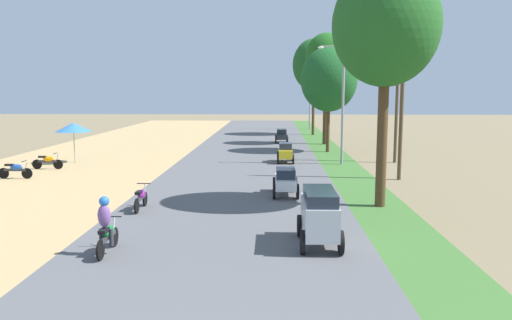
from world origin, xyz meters
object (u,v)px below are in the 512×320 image
object	(u,v)px
parked_motorbike_sixth	(16,169)
median_tree_second	(329,79)
car_van_silver	(319,214)
parked_motorbike_seventh	(48,161)
motorbike_foreground_rider	(106,227)
utility_pole_near	(402,92)
median_tree_third	(326,57)
median_tree_fourth	(314,65)
median_tree_nearest	(386,27)
motorbike_ahead_second	(141,197)
car_hatchback_yellow	(285,152)
car_sedan_charcoal	(282,135)
car_sedan_white	(285,180)
utility_pole_far	(397,97)
streetlamp_near	(343,95)
streetlamp_mid	(310,93)
vendor_umbrella	(73,127)

from	to	relation	value
parked_motorbike_sixth	median_tree_second	size ratio (longest dim) A/B	0.23
car_van_silver	parked_motorbike_sixth	bearing A→B (deg)	143.49
parked_motorbike_seventh	motorbike_foreground_rider	distance (m)	17.20
utility_pole_near	car_van_silver	world-z (taller)	utility_pole_near
median_tree_third	car_van_silver	distance (m)	28.95
parked_motorbike_sixth	parked_motorbike_seventh	world-z (taller)	same
median_tree_fourth	car_van_silver	xyz separation A→B (m)	(-2.78, -36.97, -6.06)
parked_motorbike_sixth	median_tree_second	world-z (taller)	median_tree_second
median_tree_nearest	motorbike_ahead_second	distance (m)	11.34
parked_motorbike_seventh	car_hatchback_yellow	xyz separation A→B (m)	(13.84, 3.05, 0.19)
parked_motorbike_seventh	car_sedan_charcoal	world-z (taller)	car_sedan_charcoal
parked_motorbike_sixth	median_tree_nearest	distance (m)	19.53
car_sedan_white	car_hatchback_yellow	xyz separation A→B (m)	(0.25, 9.97, 0.01)
utility_pole_far	motorbike_ahead_second	size ratio (longest dim) A/B	4.45
parked_motorbike_seventh	streetlamp_near	size ratio (longest dim) A/B	0.25
streetlamp_near	car_sedan_charcoal	xyz separation A→B (m)	(-3.48, 12.33, -3.55)
parked_motorbike_sixth	utility_pole_far	xyz separation A→B (m)	(21.13, 6.91, 3.64)
utility_pole_near	motorbike_foreground_rider	bearing A→B (deg)	-131.85
median_tree_fourth	car_hatchback_yellow	distance (m)	21.13
car_hatchback_yellow	streetlamp_near	bearing A→B (deg)	-9.37
median_tree_second	car_hatchback_yellow	xyz separation A→B (m)	(-3.28, -5.70, -4.62)
parked_motorbike_sixth	median_tree_fourth	size ratio (longest dim) A/B	0.19
parked_motorbike_sixth	streetlamp_mid	bearing A→B (deg)	61.83
car_hatchback_yellow	utility_pole_near	bearing A→B (deg)	-43.97
streetlamp_near	vendor_umbrella	bearing A→B (deg)	179.76
car_hatchback_yellow	motorbike_ahead_second	size ratio (longest dim) A/B	1.11
motorbike_ahead_second	median_tree_nearest	bearing A→B (deg)	5.71
parked_motorbike_seventh	car_hatchback_yellow	bearing A→B (deg)	12.42
vendor_umbrella	motorbike_foreground_rider	xyz separation A→B (m)	(7.80, -17.57, -1.45)
streetlamp_near	motorbike_ahead_second	bearing A→B (deg)	-127.30
parked_motorbike_sixth	car_sedan_charcoal	distance (m)	22.85
car_hatchback_yellow	median_tree_fourth	bearing A→B (deg)	80.51
parked_motorbike_seventh	motorbike_ahead_second	distance (m)	12.60
median_tree_fourth	streetlamp_near	distance (m)	20.64
streetlamp_near	car_sedan_white	bearing A→B (deg)	-111.57
median_tree_fourth	streetlamp_mid	distance (m)	7.26
median_tree_second	car_sedan_white	xyz separation A→B (m)	(-3.53, -15.66, -4.63)
parked_motorbike_seventh	vendor_umbrella	xyz separation A→B (m)	(0.58, 2.55, 1.75)
median_tree_nearest	motorbike_ahead_second	world-z (taller)	median_tree_nearest
utility_pole_near	car_hatchback_yellow	world-z (taller)	utility_pole_near
vendor_umbrella	car_sedan_white	xyz separation A→B (m)	(13.00, -9.47, -1.57)
median_tree_fourth	car_sedan_charcoal	world-z (taller)	median_tree_fourth
car_sedan_charcoal	motorbike_ahead_second	world-z (taller)	car_sedan_charcoal
median_tree_second	car_hatchback_yellow	size ratio (longest dim) A/B	3.83
streetlamp_near	car_sedan_white	xyz separation A→B (m)	(-3.71, -9.40, -3.55)
median_tree_third	motorbike_ahead_second	bearing A→B (deg)	-111.70
utility_pole_near	motorbike_foreground_rider	size ratio (longest dim) A/B	4.81
parked_motorbike_sixth	car_hatchback_yellow	distance (m)	15.43
utility_pole_far	motorbike_foreground_rider	distance (m)	22.77
median_tree_second	median_tree_third	bearing A→B (deg)	86.29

